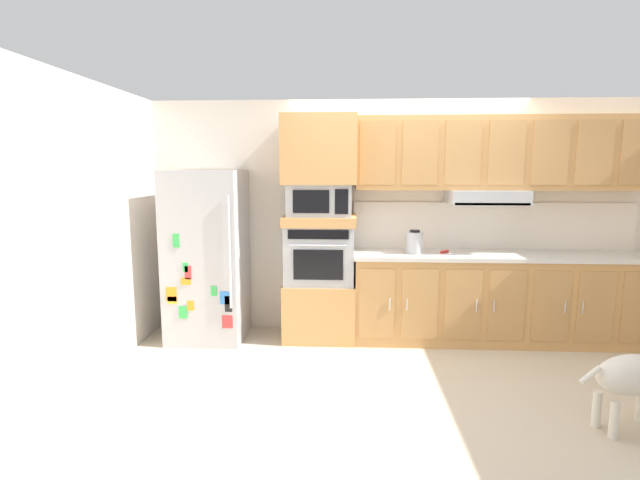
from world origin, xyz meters
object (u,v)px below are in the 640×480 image
Objects in this scene: built_in_oven at (320,254)px; electric_kettle at (415,242)px; refrigerator at (207,256)px; microwave at (320,200)px; screwdriver at (445,252)px.

built_in_oven is 0.98m from electric_kettle.
built_in_oven reaches higher than electric_kettle.
refrigerator is 2.51× the size of built_in_oven.
built_in_oven is at bearing 179.23° from microwave.
electric_kettle is (0.97, -0.05, -0.43)m from microwave.
refrigerator is 2.73× the size of microwave.
screwdriver is at bearing 6.19° from electric_kettle.
screwdriver is 0.34m from electric_kettle.
electric_kettle is (0.97, -0.05, 0.13)m from built_in_oven.
microwave is 3.82× the size of screwdriver.
screwdriver is at bearing 1.28° from refrigerator.
screwdriver is 0.70× the size of electric_kettle.
refrigerator is at bearing -176.69° from built_in_oven.
refrigerator is 1.17m from built_in_oven.
refrigerator is at bearing -178.72° from screwdriver.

